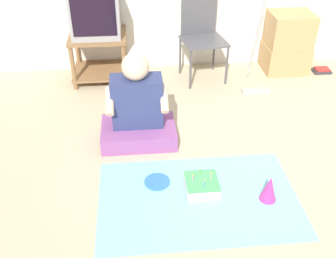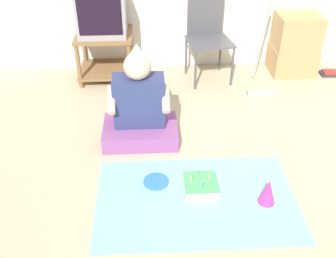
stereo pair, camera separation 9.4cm
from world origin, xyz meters
name	(u,v)px [view 1 (the left image)]	position (x,y,z in m)	size (l,w,h in m)	color
ground_plane	(260,180)	(0.00, 0.00, 0.00)	(16.00, 16.00, 0.00)	tan
tv_stand	(99,53)	(-1.24, 1.78, 0.30)	(0.58, 0.51, 0.50)	olive
tv	(95,11)	(-1.24, 1.79, 0.73)	(0.48, 0.45, 0.47)	#99999E
folding_chair	(201,31)	(-0.18, 1.75, 0.50)	(0.50, 0.48, 0.88)	#4C4C51
cardboard_box_stack	(287,43)	(0.79, 1.80, 0.31)	(0.47, 0.40, 0.64)	tan
dust_mop	(257,56)	(0.34, 1.40, 0.36)	(0.28, 0.39, 1.24)	#B2ADA3
book_pile	(322,70)	(1.20, 1.70, 0.02)	(0.19, 0.14, 0.04)	#333338
person_seated	(137,110)	(-0.88, 0.62, 0.28)	(0.62, 0.42, 0.84)	#8C4C8C
party_cloth	(198,198)	(-0.49, -0.15, 0.00)	(1.40, 0.89, 0.01)	#7FC6E0
birthday_cake	(202,185)	(-0.45, -0.07, 0.05)	(0.24, 0.24, 0.15)	silver
party_hat_blue	(269,188)	(-0.01, -0.20, 0.10)	(0.12, 0.12, 0.20)	#CC338C
paper_plate	(157,182)	(-0.77, 0.04, 0.01)	(0.19, 0.19, 0.01)	blue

